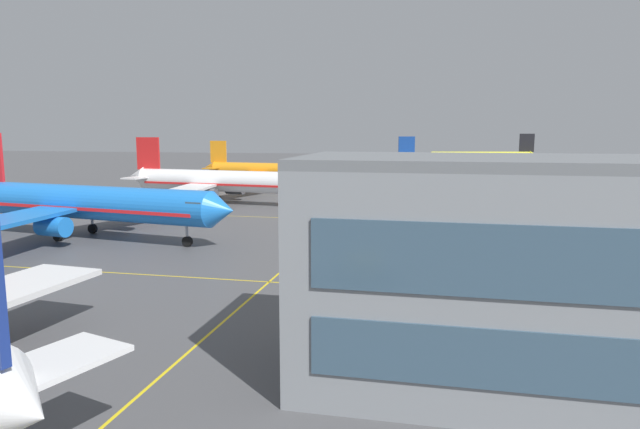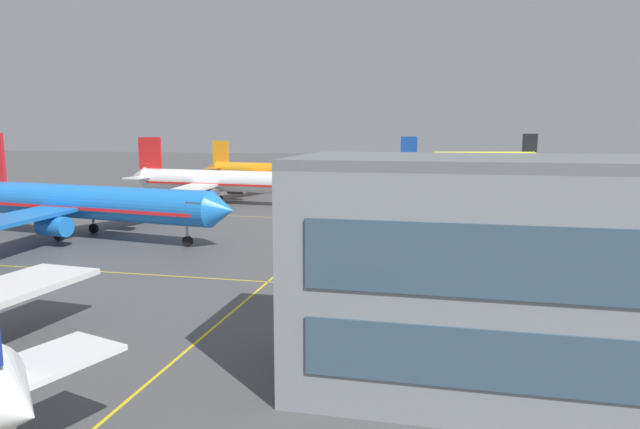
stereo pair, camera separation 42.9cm
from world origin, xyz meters
TOP-DOWN VIEW (x-y plane):
  - airliner_second_row at (-27.72, 47.39)m, footprint 40.56×34.63m
  - airliner_third_row at (-24.66, 81.42)m, footprint 37.68×32.30m
  - airliner_far_left_stand at (-26.40, 115.83)m, footprint 33.71×28.93m
  - airliner_far_right_stand at (17.75, 150.87)m, footprint 35.61×30.43m
  - airliner_distant_taxiway at (27.14, 181.16)m, footprint 38.19×32.42m
  - taxiway_markings at (0.00, 50.38)m, footprint 127.19×153.66m

SIDE VIEW (x-z plane):
  - taxiway_markings at x=0.00m, z-range 0.00..0.01m
  - airliner_far_left_stand at x=-26.40m, z-range -1.66..8.81m
  - airliner_far_right_stand at x=17.75m, z-range -1.79..9.52m
  - airliner_third_row at x=-24.66m, z-range -1.86..9.85m
  - airliner_distant_taxiway at x=27.14m, z-range -1.89..10.05m
  - airliner_second_row at x=-27.72m, z-range -2.00..10.62m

